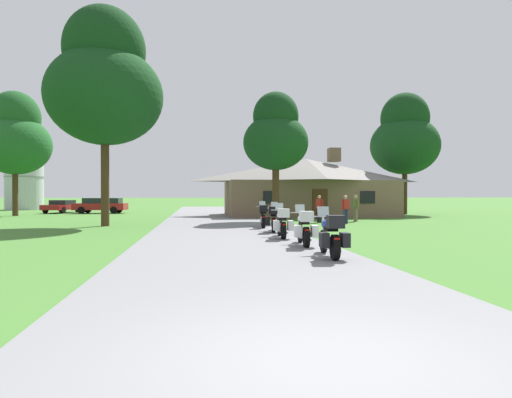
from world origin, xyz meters
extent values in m
plane|color=#42752D|center=(0.00, 20.00, 0.00)|extent=(500.00, 500.00, 0.00)
cube|color=slate|center=(0.00, 18.00, 0.03)|extent=(6.40, 80.00, 0.06)
cylinder|color=black|center=(2.37, 7.94, 0.38)|extent=(0.16, 0.65, 0.64)
cylinder|color=black|center=(2.25, 6.50, 0.38)|extent=(0.21, 0.65, 0.64)
cube|color=silver|center=(2.31, 7.20, 0.44)|extent=(0.31, 0.58, 0.30)
ellipsoid|color=#1E3899|center=(2.33, 7.46, 0.89)|extent=(0.34, 0.54, 0.26)
cube|color=black|center=(2.29, 7.00, 0.80)|extent=(0.32, 0.54, 0.10)
cylinder|color=silver|center=(2.37, 7.90, 1.08)|extent=(0.66, 0.09, 0.03)
cylinder|color=silver|center=(2.37, 7.94, 0.74)|extent=(0.08, 0.24, 0.73)
cube|color=#B2BCC6|center=(2.38, 8.00, 1.22)|extent=(0.33, 0.14, 0.27)
sphere|color=silver|center=(2.37, 7.90, 0.94)|extent=(0.11, 0.11, 0.11)
cube|color=black|center=(2.25, 6.45, 1.02)|extent=(0.43, 0.39, 0.32)
cube|color=red|center=(2.23, 6.28, 0.60)|extent=(0.14, 0.04, 0.06)
cylinder|color=silver|center=(2.42, 6.81, 0.28)|extent=(0.12, 0.55, 0.07)
cube|color=black|center=(2.00, 6.57, 0.56)|extent=(0.23, 0.42, 0.36)
cube|color=black|center=(2.51, 6.53, 0.56)|extent=(0.23, 0.42, 0.36)
cylinder|color=black|center=(2.34, 10.67, 0.38)|extent=(0.17, 0.65, 0.64)
cylinder|color=black|center=(2.20, 9.23, 0.38)|extent=(0.21, 0.65, 0.64)
cube|color=silver|center=(2.27, 9.93, 0.44)|extent=(0.31, 0.58, 0.30)
ellipsoid|color=silver|center=(2.29, 10.19, 0.89)|extent=(0.35, 0.55, 0.26)
cube|color=black|center=(2.25, 9.73, 0.80)|extent=(0.33, 0.54, 0.10)
cylinder|color=silver|center=(2.33, 10.63, 1.08)|extent=(0.66, 0.09, 0.03)
cylinder|color=silver|center=(2.34, 10.67, 0.74)|extent=(0.08, 0.24, 0.73)
cube|color=#B2BCC6|center=(2.34, 10.73, 1.22)|extent=(0.33, 0.14, 0.27)
sphere|color=silver|center=(2.33, 10.63, 0.94)|extent=(0.11, 0.11, 0.11)
cube|color=silver|center=(2.20, 9.18, 1.02)|extent=(0.43, 0.40, 0.32)
cube|color=red|center=(2.18, 9.01, 0.60)|extent=(0.14, 0.04, 0.06)
cylinder|color=silver|center=(2.37, 9.54, 0.28)|extent=(0.12, 0.55, 0.07)
cube|color=silver|center=(1.95, 9.31, 0.56)|extent=(0.24, 0.42, 0.36)
cube|color=silver|center=(2.46, 9.26, 0.56)|extent=(0.24, 0.42, 0.36)
cylinder|color=black|center=(2.10, 13.28, 0.38)|extent=(0.16, 0.65, 0.64)
cylinder|color=black|center=(1.99, 11.84, 0.38)|extent=(0.20, 0.65, 0.64)
cube|color=silver|center=(2.04, 12.54, 0.44)|extent=(0.30, 0.58, 0.30)
ellipsoid|color=#B2B5BC|center=(2.06, 12.80, 0.89)|extent=(0.34, 0.54, 0.26)
cube|color=black|center=(2.03, 12.34, 0.80)|extent=(0.32, 0.54, 0.10)
cylinder|color=silver|center=(2.10, 13.24, 1.08)|extent=(0.66, 0.08, 0.03)
cylinder|color=silver|center=(2.10, 13.28, 0.74)|extent=(0.08, 0.24, 0.73)
cube|color=#B2BCC6|center=(2.11, 13.34, 1.22)|extent=(0.33, 0.13, 0.27)
sphere|color=silver|center=(2.10, 13.24, 0.94)|extent=(0.11, 0.11, 0.11)
cube|color=silver|center=(1.98, 11.79, 1.02)|extent=(0.43, 0.39, 0.32)
cube|color=red|center=(1.97, 11.62, 0.60)|extent=(0.14, 0.04, 0.06)
cylinder|color=silver|center=(2.15, 12.15, 0.28)|extent=(0.11, 0.55, 0.07)
cube|color=silver|center=(1.73, 11.91, 0.56)|extent=(0.23, 0.41, 0.36)
cube|color=silver|center=(2.25, 11.87, 0.56)|extent=(0.23, 0.41, 0.36)
cylinder|color=black|center=(2.39, 16.09, 0.38)|extent=(0.23, 0.65, 0.64)
cylinder|color=black|center=(2.11, 14.68, 0.38)|extent=(0.27, 0.66, 0.64)
cube|color=silver|center=(2.24, 15.36, 0.44)|extent=(0.36, 0.60, 0.30)
ellipsoid|color=maroon|center=(2.29, 15.62, 0.89)|extent=(0.39, 0.57, 0.26)
cube|color=black|center=(2.21, 15.17, 0.80)|extent=(0.37, 0.56, 0.10)
cylinder|color=silver|center=(2.38, 16.05, 1.08)|extent=(0.65, 0.16, 0.03)
cylinder|color=silver|center=(2.39, 16.09, 0.74)|extent=(0.10, 0.24, 0.73)
cube|color=#B2BCC6|center=(2.40, 16.15, 1.22)|extent=(0.34, 0.17, 0.27)
sphere|color=silver|center=(2.38, 16.05, 0.94)|extent=(0.11, 0.11, 0.11)
cube|color=black|center=(2.10, 14.63, 1.02)|extent=(0.46, 0.43, 0.32)
cube|color=red|center=(2.07, 14.46, 0.60)|extent=(0.14, 0.06, 0.06)
cylinder|color=silver|center=(2.31, 14.96, 0.28)|extent=(0.17, 0.55, 0.07)
cube|color=black|center=(1.86, 14.78, 0.56)|extent=(0.27, 0.43, 0.36)
cube|color=black|center=(2.37, 14.68, 0.56)|extent=(0.27, 0.43, 0.36)
cylinder|color=black|center=(2.21, 18.76, 0.38)|extent=(0.18, 0.65, 0.64)
cylinder|color=black|center=(2.07, 17.33, 0.38)|extent=(0.22, 0.65, 0.64)
cube|color=silver|center=(2.14, 18.03, 0.44)|extent=(0.32, 0.58, 0.30)
ellipsoid|color=#1E3899|center=(2.16, 18.29, 0.89)|extent=(0.35, 0.55, 0.26)
cube|color=black|center=(2.12, 17.83, 0.80)|extent=(0.33, 0.55, 0.10)
cylinder|color=silver|center=(2.21, 18.72, 1.08)|extent=(0.66, 0.10, 0.03)
cylinder|color=silver|center=(2.21, 18.76, 0.74)|extent=(0.08, 0.24, 0.73)
cube|color=#B2BCC6|center=(2.22, 18.82, 1.22)|extent=(0.33, 0.14, 0.27)
sphere|color=silver|center=(2.21, 18.72, 0.94)|extent=(0.11, 0.11, 0.11)
cube|color=black|center=(2.06, 17.28, 1.02)|extent=(0.44, 0.40, 0.32)
cube|color=red|center=(2.04, 17.11, 0.60)|extent=(0.14, 0.04, 0.06)
cylinder|color=silver|center=(2.24, 17.63, 0.28)|extent=(0.13, 0.55, 0.07)
cube|color=brown|center=(7.54, 30.73, 1.38)|extent=(12.66, 7.94, 2.75)
pyramid|color=gray|center=(7.54, 30.73, 3.66)|extent=(13.42, 8.42, 1.81)
cube|color=brown|center=(9.81, 30.73, 4.92)|extent=(0.90, 0.90, 1.10)
cube|color=#472D19|center=(7.54, 26.73, 1.05)|extent=(1.10, 0.08, 2.10)
cube|color=black|center=(3.99, 26.73, 1.51)|extent=(1.10, 0.06, 0.90)
cube|color=black|center=(11.08, 26.73, 1.51)|extent=(1.10, 0.06, 0.90)
cylinder|color=black|center=(6.25, 22.03, 0.43)|extent=(0.14, 0.14, 0.86)
cylinder|color=black|center=(6.14, 22.17, 0.43)|extent=(0.14, 0.14, 0.86)
cube|color=#A8231E|center=(6.19, 22.10, 1.14)|extent=(0.39, 0.42, 0.56)
cylinder|color=#A8231E|center=(6.33, 21.91, 1.12)|extent=(0.09, 0.09, 0.58)
cylinder|color=#A8231E|center=(6.06, 22.28, 1.12)|extent=(0.09, 0.09, 0.58)
sphere|color=tan|center=(6.19, 22.10, 1.56)|extent=(0.21, 0.21, 0.21)
cylinder|color=#75664C|center=(8.82, 22.87, 0.43)|extent=(0.14, 0.14, 0.86)
cylinder|color=#75664C|center=(8.77, 23.04, 0.43)|extent=(0.14, 0.14, 0.86)
cube|color=#5B6638|center=(8.80, 22.96, 1.14)|extent=(0.31, 0.41, 0.56)
cylinder|color=#5B6638|center=(8.86, 22.73, 1.12)|extent=(0.09, 0.09, 0.58)
cylinder|color=#5B6638|center=(8.74, 23.18, 1.12)|extent=(0.09, 0.09, 0.58)
sphere|color=tan|center=(8.80, 22.96, 1.56)|extent=(0.21, 0.21, 0.21)
cylinder|color=#B2AD99|center=(8.80, 22.96, 1.66)|extent=(0.22, 0.22, 0.05)
cylinder|color=navy|center=(7.50, 20.87, 0.43)|extent=(0.14, 0.14, 0.86)
cylinder|color=navy|center=(7.33, 20.81, 0.43)|extent=(0.14, 0.14, 0.86)
cube|color=#A8231E|center=(7.41, 20.84, 1.14)|extent=(0.41, 0.33, 0.56)
cylinder|color=#A8231E|center=(7.63, 20.92, 1.12)|extent=(0.09, 0.09, 0.58)
cylinder|color=#A8231E|center=(7.20, 20.76, 1.12)|extent=(0.09, 0.09, 0.58)
sphere|color=tan|center=(7.41, 20.84, 1.56)|extent=(0.21, 0.21, 0.21)
cylinder|color=#422D19|center=(3.74, 23.38, 1.92)|extent=(0.44, 0.44, 3.85)
ellipsoid|color=#143D19|center=(3.74, 23.38, 4.97)|extent=(4.08, 4.08, 3.47)
ellipsoid|color=#123716|center=(3.74, 23.38, 6.61)|extent=(2.86, 2.86, 3.06)
cylinder|color=#422D19|center=(-6.08, 20.75, 2.66)|extent=(0.44, 0.44, 5.31)
ellipsoid|color=#143D19|center=(-6.08, 20.75, 7.02)|extent=(6.21, 6.21, 5.28)
ellipsoid|color=#123716|center=(-6.08, 20.75, 9.50)|extent=(4.35, 4.35, 4.66)
cylinder|color=#422D19|center=(-15.61, 33.72, 2.08)|extent=(0.44, 0.44, 4.15)
ellipsoid|color=#1E5623|center=(-15.61, 33.72, 5.68)|extent=(5.55, 5.55, 4.72)
ellipsoid|color=#1B4E20|center=(-15.61, 33.72, 7.90)|extent=(3.89, 3.89, 4.17)
cylinder|color=#422D19|center=(16.75, 32.59, 2.18)|extent=(0.44, 0.44, 4.36)
ellipsoid|color=#143D19|center=(16.75, 32.59, 5.98)|extent=(5.90, 5.90, 5.02)
ellipsoid|color=#123716|center=(16.75, 32.59, 8.34)|extent=(4.13, 4.13, 4.43)
cylinder|color=#B2B7BC|center=(-20.73, 49.68, 3.73)|extent=(4.08, 4.08, 7.46)
cone|color=#999EA3|center=(-20.73, 49.68, 7.97)|extent=(4.16, 4.16, 1.02)
cylinder|color=gray|center=(-20.73, 49.68, 3.73)|extent=(4.20, 4.20, 0.15)
cube|color=maroon|center=(-9.92, 38.02, 0.62)|extent=(4.75, 2.25, 0.60)
cube|color=black|center=(-9.72, 38.00, 1.16)|extent=(3.35, 1.90, 0.48)
cylinder|color=black|center=(-11.42, 37.31, 0.32)|extent=(0.66, 0.28, 0.64)
cylinder|color=black|center=(-11.27, 38.99, 0.32)|extent=(0.66, 0.28, 0.64)
cylinder|color=black|center=(-8.58, 37.05, 0.32)|extent=(0.66, 0.28, 0.64)
cylinder|color=black|center=(-8.43, 38.74, 0.32)|extent=(0.66, 0.28, 0.64)
cube|color=maroon|center=(-13.67, 39.41, 0.55)|extent=(2.81, 4.52, 0.46)
cube|color=black|center=(-13.65, 39.50, 0.99)|extent=(2.03, 2.23, 0.42)
cylinder|color=black|center=(-14.18, 40.88, 0.32)|extent=(0.37, 0.67, 0.64)
cylinder|color=black|center=(-12.53, 40.46, 0.32)|extent=(0.37, 0.67, 0.64)
cylinder|color=black|center=(-14.81, 38.35, 0.32)|extent=(0.37, 0.67, 0.64)
cylinder|color=black|center=(-13.17, 37.94, 0.32)|extent=(0.37, 0.67, 0.64)
camera|label=1|loc=(-1.13, -4.21, 1.68)|focal=31.34mm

